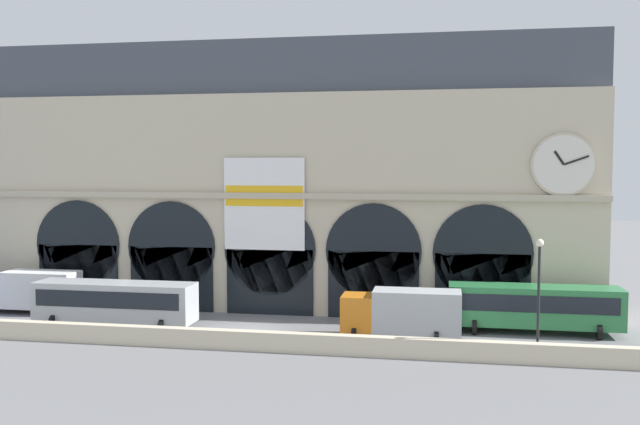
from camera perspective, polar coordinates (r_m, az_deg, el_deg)
ground_plane at (r=46.98m, az=-5.65°, el=-9.64°), size 200.00×200.00×0.00m
quay_parapet_wall at (r=42.36m, az=-7.45°, el=-10.36°), size 90.00×0.70×1.17m
station_building at (r=53.28m, az=-3.41°, el=2.71°), size 47.23×6.12×20.26m
box_truck_west at (r=56.18m, az=-22.78°, el=-5.91°), size 7.50×2.91×3.12m
bus_midwest at (r=49.10m, az=-16.56°, el=-7.06°), size 11.00×3.25×3.10m
box_truck_mideast at (r=44.54m, az=6.83°, el=-8.16°), size 7.50×2.91×3.12m
bus_east at (r=47.78m, az=17.23°, el=-7.38°), size 11.00×3.25×3.10m
street_lamp_quayside at (r=40.82m, az=17.60°, el=-5.57°), size 0.44×0.44×6.90m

